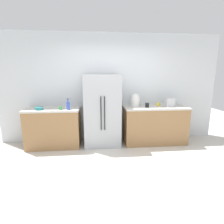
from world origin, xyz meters
TOP-DOWN VIEW (x-y plane):
  - ground_plane at (0.00, 0.00)m, footprint 11.18×11.18m
  - kitchen_back_panel at (0.00, 1.77)m, footprint 5.59×0.10m
  - counter_left at (-1.41, 1.40)m, footprint 1.26×0.66m
  - counter_right at (1.08, 1.40)m, footprint 1.56×0.66m
  - refrigerator at (-0.24, 1.39)m, footprint 0.86×0.65m
  - toaster at (1.43, 1.36)m, footprint 0.21×0.16m
  - rice_cooker at (0.58, 1.47)m, footprint 0.23×0.23m
  - bottle_a at (-1.01, 1.22)m, footprint 0.07×0.07m
  - cup_a at (0.84, 1.31)m, footprint 0.09×0.09m
  - cup_b at (1.19, 1.49)m, footprint 0.09×0.09m
  - cup_c at (-1.19, 1.24)m, footprint 0.08×0.08m
  - bowl_a at (-1.67, 1.26)m, footprint 0.18×0.18m

SIDE VIEW (x-z plane):
  - ground_plane at x=0.00m, z-range 0.00..0.00m
  - counter_right at x=1.08m, z-range 0.00..0.93m
  - counter_left at x=-1.41m, z-range 0.00..0.93m
  - refrigerator at x=-0.24m, z-range 0.00..1.72m
  - bowl_a at x=-1.67m, z-range 0.93..0.99m
  - cup_c at x=-1.19m, z-range 0.93..1.00m
  - cup_b at x=1.19m, z-range 0.93..1.01m
  - cup_a at x=0.84m, z-range 0.93..1.04m
  - bottle_a at x=-1.01m, z-range 0.90..1.16m
  - toaster at x=1.43m, z-range 0.93..1.14m
  - rice_cooker at x=0.58m, z-range 0.93..1.24m
  - kitchen_back_panel at x=0.00m, z-range 0.00..2.71m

